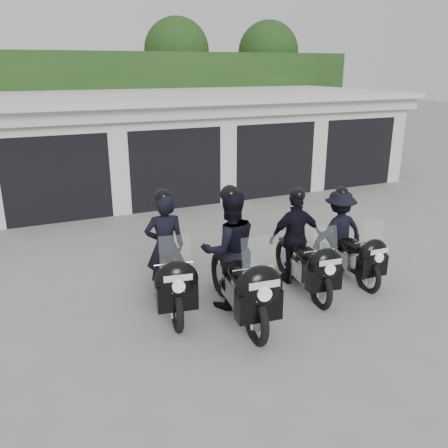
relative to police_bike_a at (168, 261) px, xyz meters
name	(u,v)px	position (x,y,z in m)	size (l,w,h in m)	color
ground	(274,286)	(1.93, -0.12, -0.78)	(80.00, 80.00, 0.00)	gray
garage_block	(150,144)	(1.93, 7.94, 0.64)	(16.40, 6.80, 2.96)	silver
background_vegetation	(125,92)	(2.31, 12.80, 1.99)	(20.00, 3.90, 5.80)	#1C3A15
police_bike_a	(168,261)	(0.00, 0.00, 0.00)	(0.90, 2.25, 1.97)	black
police_bike_b	(234,260)	(0.90, -0.61, 0.11)	(1.02, 2.43, 2.11)	black
police_bike_c	(300,245)	(2.36, -0.24, 0.00)	(1.05, 2.11, 1.84)	black
police_bike_d	(343,237)	(3.39, -0.13, -0.05)	(1.05, 1.99, 1.73)	black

